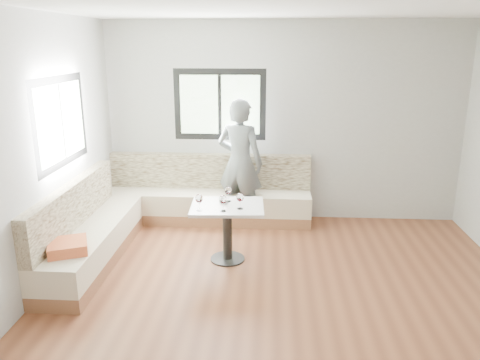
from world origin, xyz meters
TOP-DOWN VIEW (x-y plane):
  - room at (-0.08, 0.08)m, footprint 5.01×5.01m
  - banquette at (-1.59, 1.62)m, footprint 2.90×2.80m
  - table at (-0.66, 0.99)m, footprint 0.86×0.69m
  - person at (-0.59, 2.17)m, footprint 0.75×0.61m
  - olive_ramekin at (-0.72, 1.07)m, footprint 0.10×0.10m
  - wine_glass_a at (-0.96, 0.80)m, footprint 0.08×0.08m
  - wine_glass_b at (-0.69, 0.79)m, footprint 0.08×0.08m
  - wine_glass_c at (-0.51, 0.88)m, footprint 0.08×0.08m
  - wine_glass_d at (-0.66, 1.13)m, footprint 0.08×0.08m

SIDE VIEW (x-z plane):
  - banquette at x=-1.59m, z-range -0.14..0.81m
  - table at x=-0.66m, z-range 0.17..0.86m
  - olive_ramekin at x=-0.72m, z-range 0.69..0.73m
  - wine_glass_a at x=-0.96m, z-range 0.72..0.91m
  - wine_glass_b at x=-0.69m, z-range 0.72..0.91m
  - wine_glass_c at x=-0.51m, z-range 0.72..0.91m
  - wine_glass_d at x=-0.66m, z-range 0.72..0.91m
  - person at x=-0.59m, z-range 0.00..1.79m
  - room at x=-0.08m, z-range 0.01..2.82m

